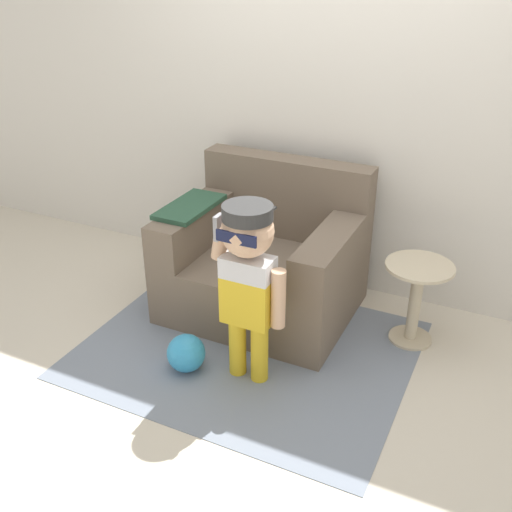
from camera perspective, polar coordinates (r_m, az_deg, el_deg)
The scene contains 7 objects.
ground_plane at distance 3.75m, azimuth 2.63°, elevation -6.90°, with size 10.00×10.00×0.00m, color beige.
wall_back at distance 3.87m, azimuth 7.48°, elevation 15.03°, with size 10.00×0.05×2.60m.
armchair at distance 3.82m, azimuth 0.92°, elevation -0.55°, with size 1.15×0.92×0.92m.
person_child at distance 3.01m, azimuth -0.74°, elevation -1.14°, with size 0.42×0.31×1.01m.
side_table at distance 3.61m, azimuth 14.98°, elevation -3.67°, with size 0.39×0.39×0.51m.
rug at distance 3.57m, azimuth -0.82°, elevation -8.84°, with size 1.85×1.49×0.01m.
toy_ball at distance 3.38m, azimuth -6.67°, elevation -9.17°, with size 0.22×0.22×0.22m.
Camera 1 is at (1.19, -2.87, 2.11)m, focal length 42.00 mm.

